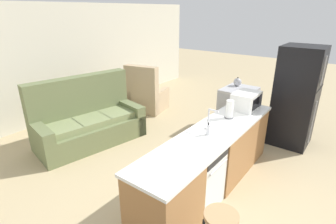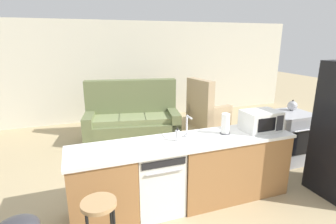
{
  "view_description": "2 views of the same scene",
  "coord_description": "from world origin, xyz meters",
  "px_view_note": "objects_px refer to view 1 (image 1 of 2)",
  "views": [
    {
      "loc": [
        -2.77,
        -1.45,
        2.45
      ],
      "look_at": [
        0.02,
        0.67,
        1.07
      ],
      "focal_mm": 28.0,
      "sensor_mm": 36.0,
      "label": 1
    },
    {
      "loc": [
        -1.12,
        -2.84,
        2.14
      ],
      "look_at": [
        0.13,
        0.62,
        1.11
      ],
      "focal_mm": 28.0,
      "sensor_mm": 36.0,
      "label": 2
    }
  ],
  "objects_px": {
    "stove_range": "(238,109)",
    "soap_bottle": "(208,130)",
    "couch": "(88,122)",
    "armchair": "(146,98)",
    "refrigerator": "(296,97)",
    "dishwasher": "(196,176)",
    "kettle": "(237,82)",
    "microwave": "(246,101)",
    "paper_towel_roll": "(230,109)"
  },
  "relations": [
    {
      "from": "paper_towel_roll",
      "to": "couch",
      "type": "bearing_deg",
      "value": 105.76
    },
    {
      "from": "dishwasher",
      "to": "couch",
      "type": "height_order",
      "value": "couch"
    },
    {
      "from": "armchair",
      "to": "soap_bottle",
      "type": "bearing_deg",
      "value": -124.02
    },
    {
      "from": "couch",
      "to": "dishwasher",
      "type": "bearing_deg",
      "value": -95.6
    },
    {
      "from": "refrigerator",
      "to": "stove_range",
      "type": "bearing_deg",
      "value": 89.99
    },
    {
      "from": "stove_range",
      "to": "refrigerator",
      "type": "xyz_separation_m",
      "value": [
        -0.0,
        -1.1,
        0.48
      ]
    },
    {
      "from": "kettle",
      "to": "couch",
      "type": "distance_m",
      "value": 3.24
    },
    {
      "from": "dishwasher",
      "to": "stove_range",
      "type": "bearing_deg",
      "value": 11.91
    },
    {
      "from": "soap_bottle",
      "to": "kettle",
      "type": "relative_size",
      "value": 0.86
    },
    {
      "from": "stove_range",
      "to": "soap_bottle",
      "type": "xyz_separation_m",
      "value": [
        -2.32,
        -0.53,
        0.52
      ]
    },
    {
      "from": "soap_bottle",
      "to": "paper_towel_roll",
      "type": "bearing_deg",
      "value": 2.43
    },
    {
      "from": "stove_range",
      "to": "armchair",
      "type": "relative_size",
      "value": 0.75
    },
    {
      "from": "armchair",
      "to": "dishwasher",
      "type": "bearing_deg",
      "value": -127.68
    },
    {
      "from": "paper_towel_roll",
      "to": "armchair",
      "type": "relative_size",
      "value": 0.24
    },
    {
      "from": "stove_range",
      "to": "armchair",
      "type": "xyz_separation_m",
      "value": [
        -0.41,
        2.28,
        -0.1
      ]
    },
    {
      "from": "soap_bottle",
      "to": "couch",
      "type": "height_order",
      "value": "couch"
    },
    {
      "from": "microwave",
      "to": "paper_towel_roll",
      "type": "bearing_deg",
      "value": 175.2
    },
    {
      "from": "dishwasher",
      "to": "kettle",
      "type": "relative_size",
      "value": 4.1
    },
    {
      "from": "dishwasher",
      "to": "stove_range",
      "type": "distance_m",
      "value": 2.66
    },
    {
      "from": "dishwasher",
      "to": "armchair",
      "type": "relative_size",
      "value": 0.7
    },
    {
      "from": "stove_range",
      "to": "couch",
      "type": "relative_size",
      "value": 0.42
    },
    {
      "from": "microwave",
      "to": "kettle",
      "type": "relative_size",
      "value": 2.44
    },
    {
      "from": "microwave",
      "to": "armchair",
      "type": "distance_m",
      "value": 2.99
    },
    {
      "from": "kettle",
      "to": "armchair",
      "type": "bearing_deg",
      "value": 105.16
    },
    {
      "from": "kettle",
      "to": "armchair",
      "type": "distance_m",
      "value": 2.32
    },
    {
      "from": "dishwasher",
      "to": "armchair",
      "type": "height_order",
      "value": "armchair"
    },
    {
      "from": "armchair",
      "to": "refrigerator",
      "type": "bearing_deg",
      "value": -83.01
    },
    {
      "from": "kettle",
      "to": "soap_bottle",
      "type": "bearing_deg",
      "value": -165.02
    },
    {
      "from": "stove_range",
      "to": "soap_bottle",
      "type": "bearing_deg",
      "value": -167.0
    },
    {
      "from": "kettle",
      "to": "stove_range",
      "type": "bearing_deg",
      "value": -142.29
    },
    {
      "from": "paper_towel_roll",
      "to": "couch",
      "type": "relative_size",
      "value": 0.13
    },
    {
      "from": "armchair",
      "to": "microwave",
      "type": "bearing_deg",
      "value": -103.07
    },
    {
      "from": "paper_towel_roll",
      "to": "soap_bottle",
      "type": "relative_size",
      "value": 1.6
    },
    {
      "from": "kettle",
      "to": "couch",
      "type": "relative_size",
      "value": 0.1
    },
    {
      "from": "refrigerator",
      "to": "paper_towel_roll",
      "type": "distance_m",
      "value": 1.72
    },
    {
      "from": "dishwasher",
      "to": "paper_towel_roll",
      "type": "bearing_deg",
      "value": 2.54
    },
    {
      "from": "refrigerator",
      "to": "couch",
      "type": "distance_m",
      "value": 3.99
    },
    {
      "from": "dishwasher",
      "to": "refrigerator",
      "type": "bearing_deg",
      "value": -11.93
    },
    {
      "from": "stove_range",
      "to": "microwave",
      "type": "bearing_deg",
      "value": -152.84
    },
    {
      "from": "microwave",
      "to": "soap_bottle",
      "type": "bearing_deg",
      "value": 179.29
    },
    {
      "from": "stove_range",
      "to": "paper_towel_roll",
      "type": "relative_size",
      "value": 3.19
    },
    {
      "from": "dishwasher",
      "to": "paper_towel_roll",
      "type": "distance_m",
      "value": 1.17
    },
    {
      "from": "couch",
      "to": "armchair",
      "type": "distance_m",
      "value": 1.94
    },
    {
      "from": "couch",
      "to": "armchair",
      "type": "relative_size",
      "value": 1.78
    },
    {
      "from": "dishwasher",
      "to": "kettle",
      "type": "xyz_separation_m",
      "value": [
        2.77,
        0.68,
        0.56
      ]
    },
    {
      "from": "microwave",
      "to": "soap_bottle",
      "type": "relative_size",
      "value": 2.84
    },
    {
      "from": "refrigerator",
      "to": "couch",
      "type": "xyz_separation_m",
      "value": [
        -2.34,
        3.18,
        -0.54
      ]
    },
    {
      "from": "stove_range",
      "to": "kettle",
      "type": "distance_m",
      "value": 0.58
    },
    {
      "from": "paper_towel_roll",
      "to": "kettle",
      "type": "relative_size",
      "value": 1.38
    },
    {
      "from": "dishwasher",
      "to": "kettle",
      "type": "bearing_deg",
      "value": 13.78
    }
  ]
}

